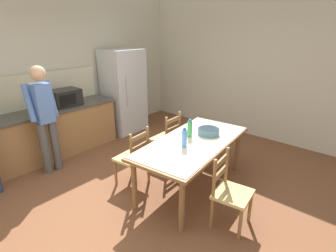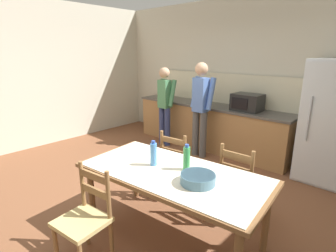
{
  "view_description": "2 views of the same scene",
  "coord_description": "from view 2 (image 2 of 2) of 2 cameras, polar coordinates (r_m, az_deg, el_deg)",
  "views": [
    {
      "loc": [
        -2.08,
        -2.27,
        2.24
      ],
      "look_at": [
        0.56,
        0.03,
        0.92
      ],
      "focal_mm": 28.0,
      "sensor_mm": 36.0,
      "label": 1
    },
    {
      "loc": [
        2.28,
        -2.12,
        1.9
      ],
      "look_at": [
        0.15,
        0.18,
        1.01
      ],
      "focal_mm": 28.0,
      "sensor_mm": 36.0,
      "label": 2
    }
  ],
  "objects": [
    {
      "name": "ground_plane",
      "position": [
        3.65,
        -3.86,
        -15.57
      ],
      "size": [
        8.32,
        8.32,
        0.0
      ],
      "primitive_type": "plane",
      "color": "brown"
    },
    {
      "name": "wall_back",
      "position": [
        5.31,
        17.46,
        10.3
      ],
      "size": [
        6.52,
        0.12,
        2.9
      ],
      "primitive_type": "cube",
      "color": "beige",
      "rests_on": "ground"
    },
    {
      "name": "wall_left",
      "position": [
        5.95,
        -26.67,
        9.88
      ],
      "size": [
        0.12,
        5.2,
        2.9
      ],
      "primitive_type": "cube",
      "color": "beige",
      "rests_on": "ground"
    },
    {
      "name": "kitchen_counter",
      "position": [
        5.42,
        8.84,
        0.1
      ],
      "size": [
        3.34,
        0.66,
        0.88
      ],
      "color": "#9E7042",
      "rests_on": "ground"
    },
    {
      "name": "counter_splashback",
      "position": [
        5.53,
        11.01,
        8.14
      ],
      "size": [
        3.3,
        0.03,
        0.6
      ],
      "primitive_type": "cube",
      "color": "beige",
      "rests_on": "kitchen_counter"
    },
    {
      "name": "refrigerator",
      "position": [
        4.48,
        32.29,
        0.55
      ],
      "size": [
        0.78,
        0.73,
        1.81
      ],
      "color": "silver",
      "rests_on": "ground"
    },
    {
      "name": "microwave",
      "position": [
        4.88,
        16.86,
        4.96
      ],
      "size": [
        0.5,
        0.39,
        0.3
      ],
      "color": "black",
      "rests_on": "kitchen_counter"
    },
    {
      "name": "dining_table",
      "position": [
        2.69,
        0.9,
        -11.25
      ],
      "size": [
        2.0,
        1.12,
        0.75
      ],
      "rotation": [
        0.0,
        0.0,
        0.11
      ],
      "color": "brown",
      "rests_on": "ground"
    },
    {
      "name": "bottle_near_centre",
      "position": [
        2.74,
        -3.17,
        -6.1
      ],
      "size": [
        0.07,
        0.07,
        0.27
      ],
      "color": "#4C8ED6",
      "rests_on": "dining_table"
    },
    {
      "name": "bottle_off_centre",
      "position": [
        2.65,
        4.07,
        -6.97
      ],
      "size": [
        0.07,
        0.07,
        0.27
      ],
      "color": "green",
      "rests_on": "dining_table"
    },
    {
      "name": "serving_bowl",
      "position": [
        2.42,
        6.53,
        -11.21
      ],
      "size": [
        0.32,
        0.32,
        0.09
      ],
      "color": "slate",
      "rests_on": "dining_table"
    },
    {
      "name": "chair_side_near_left",
      "position": [
        2.63,
        -17.57,
        -18.68
      ],
      "size": [
        0.47,
        0.45,
        0.91
      ],
      "rotation": [
        0.0,
        0.0,
        0.13
      ],
      "color": "olive",
      "rests_on": "ground"
    },
    {
      "name": "chair_side_far_right",
      "position": [
        3.22,
        15.32,
        -11.7
      ],
      "size": [
        0.44,
        0.42,
        0.91
      ],
      "rotation": [
        0.0,
        0.0,
        3.19
      ],
      "color": "olive",
      "rests_on": "ground"
    },
    {
      "name": "chair_side_far_left",
      "position": [
        3.57,
        2.29,
        -8.25
      ],
      "size": [
        0.46,
        0.44,
        0.91
      ],
      "rotation": [
        0.0,
        0.0,
        3.25
      ],
      "color": "olive",
      "rests_on": "ground"
    },
    {
      "name": "person_at_sink",
      "position": [
        5.37,
        -0.7,
        5.15
      ],
      "size": [
        0.4,
        0.28,
        1.6
      ],
      "rotation": [
        0.0,
        0.0,
        1.57
      ],
      "color": "navy",
      "rests_on": "ground"
    },
    {
      "name": "person_at_counter",
      "position": [
        4.77,
        7.11,
        4.51
      ],
      "size": [
        0.43,
        0.3,
        1.73
      ],
      "rotation": [
        0.0,
        0.0,
        1.57
      ],
      "color": "#4C4C4C",
      "rests_on": "ground"
    }
  ]
}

